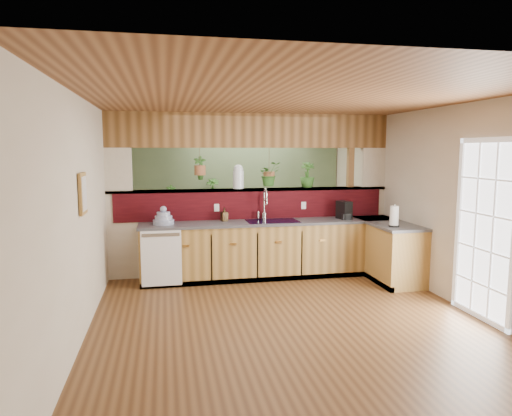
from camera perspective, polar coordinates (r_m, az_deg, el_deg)
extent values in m
cube|color=#54341A|center=(6.45, 1.86, -10.96)|extent=(4.60, 7.00, 0.01)
cube|color=brown|center=(6.15, 1.96, 12.71)|extent=(4.60, 7.00, 0.01)
cube|color=beige|center=(9.59, -2.90, 2.98)|extent=(4.60, 0.02, 2.60)
cube|color=beige|center=(2.92, 17.99, -7.29)|extent=(4.60, 0.02, 2.60)
cube|color=beige|center=(6.07, -19.74, 0.06)|extent=(0.02, 7.00, 2.60)
cube|color=beige|center=(7.05, 20.42, 0.98)|extent=(0.02, 7.00, 2.60)
cube|color=beige|center=(7.56, -0.46, -2.95)|extent=(4.60, 0.15, 1.35)
cube|color=#3A070C|center=(7.41, -0.34, 0.36)|extent=(4.40, 0.02, 0.45)
cube|color=brown|center=(7.47, -0.46, 2.31)|extent=(4.60, 0.21, 0.04)
cube|color=brown|center=(7.45, -0.47, 9.64)|extent=(4.60, 0.15, 0.55)
cube|color=beige|center=(7.35, -16.82, 4.49)|extent=(0.40, 0.15, 0.70)
cube|color=beige|center=(8.11, 14.31, 4.81)|extent=(0.40, 0.15, 0.70)
cube|color=brown|center=(7.97, 11.63, 1.97)|extent=(0.10, 0.10, 2.60)
cube|color=brown|center=(7.47, -0.46, 2.31)|extent=(4.60, 0.21, 0.04)
cube|color=brown|center=(7.45, -0.47, 9.64)|extent=(4.60, 0.15, 0.55)
cube|color=#5C744F|center=(9.57, -2.88, 2.97)|extent=(4.55, 0.02, 2.55)
cube|color=olive|center=(7.30, 2.04, -5.28)|extent=(4.10, 0.60, 0.86)
cube|color=#414146|center=(7.22, 2.05, -1.79)|extent=(4.14, 0.64, 0.04)
cube|color=olive|center=(7.50, 16.00, -5.22)|extent=(0.60, 1.48, 0.86)
cube|color=#414146|center=(7.42, 16.12, -1.82)|extent=(0.64, 1.52, 0.04)
cube|color=olive|center=(7.89, 14.54, -4.57)|extent=(0.60, 0.60, 0.86)
cube|color=#414146|center=(7.81, 14.65, -1.34)|extent=(0.64, 0.64, 0.04)
cube|color=black|center=(7.15, 2.53, -8.79)|extent=(4.10, 0.06, 0.08)
cube|color=black|center=(7.48, 14.04, -8.27)|extent=(0.06, 1.48, 0.08)
cube|color=white|center=(6.80, -11.74, -6.19)|extent=(0.58, 0.02, 0.82)
cube|color=#B7B7B2|center=(6.72, -11.81, -3.32)|extent=(0.54, 0.01, 0.05)
cube|color=black|center=(7.22, 2.05, -1.75)|extent=(0.82, 0.50, 0.03)
cube|color=black|center=(7.19, 0.58, -2.47)|extent=(0.34, 0.40, 0.16)
cube|color=black|center=(7.28, 3.51, -2.37)|extent=(0.34, 0.40, 0.16)
cube|color=white|center=(6.01, 26.58, -2.76)|extent=(0.06, 1.02, 2.16)
cube|color=olive|center=(5.25, -20.84, 1.70)|extent=(0.03, 0.35, 0.45)
cube|color=silver|center=(5.25, -20.68, 1.70)|extent=(0.01, 0.27, 0.37)
cylinder|color=#B7B7B2|center=(7.38, 1.03, -1.00)|extent=(0.08, 0.08, 0.11)
cylinder|color=#B7B7B2|center=(7.35, 1.03, 0.52)|extent=(0.03, 0.03, 0.31)
torus|color=#B7B7B2|center=(7.26, 1.16, 1.66)|extent=(0.22, 0.11, 0.22)
cylinder|color=#B7B7B2|center=(7.18, 1.33, 0.97)|extent=(0.03, 0.03, 0.13)
cylinder|color=#B7B7B2|center=(7.36, 0.28, -0.85)|extent=(0.03, 0.03, 0.11)
cylinder|color=#8C96B6|center=(7.03, -11.47, -1.72)|extent=(0.32, 0.32, 0.07)
cylinder|color=#8C96B6|center=(7.02, -11.49, -1.20)|extent=(0.26, 0.26, 0.06)
cylinder|color=#8C96B6|center=(7.01, -11.50, -0.72)|extent=(0.20, 0.20, 0.06)
sphere|color=#8C96B6|center=(7.00, -11.51, -0.15)|extent=(0.10, 0.10, 0.10)
imported|color=#322412|center=(7.21, -4.00, -0.80)|extent=(0.12, 0.12, 0.21)
cube|color=black|center=(7.55, 10.95, -0.25)|extent=(0.16, 0.25, 0.29)
cube|color=black|center=(7.48, 11.18, -1.07)|extent=(0.14, 0.10, 0.10)
cylinder|color=silver|center=(7.51, 11.11, -0.75)|extent=(0.08, 0.08, 0.08)
cylinder|color=black|center=(6.99, 16.85, -2.15)|extent=(0.15, 0.15, 0.02)
cylinder|color=#B7B7B2|center=(6.97, 16.89, -0.92)|extent=(0.02, 0.02, 0.32)
cylinder|color=white|center=(6.97, 16.89, -0.92)|extent=(0.13, 0.13, 0.28)
cylinder|color=silver|center=(7.42, -2.23, 3.56)|extent=(0.18, 0.18, 0.29)
sphere|color=silver|center=(7.41, -2.23, 4.85)|extent=(0.16, 0.16, 0.16)
imported|color=#2A581E|center=(7.69, 6.43, 4.15)|extent=(0.27, 0.27, 0.43)
cylinder|color=brown|center=(7.33, -7.04, 6.33)|extent=(0.01, 0.01, 0.29)
cylinder|color=brown|center=(7.34, -7.02, 4.71)|extent=(0.18, 0.18, 0.15)
imported|color=#2A581E|center=(7.33, -7.05, 6.51)|extent=(0.22, 0.16, 0.38)
cylinder|color=brown|center=(7.50, 1.65, 5.97)|extent=(0.01, 0.01, 0.41)
cylinder|color=brown|center=(7.51, 1.64, 3.96)|extent=(0.18, 0.18, 0.16)
imported|color=#2A581E|center=(7.50, 1.65, 5.77)|extent=(0.44, 0.41, 0.39)
cube|color=black|center=(9.35, -7.34, -2.12)|extent=(1.40, 0.56, 0.91)
imported|color=#2A581E|center=(9.25, -10.54, 1.72)|extent=(0.21, 0.16, 0.37)
imported|color=#2A581E|center=(9.29, -5.46, 2.19)|extent=(0.32, 0.32, 0.49)
imported|color=#2A581E|center=(8.95, 1.53, -3.20)|extent=(0.89, 0.85, 0.78)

